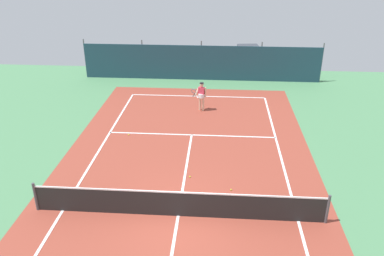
{
  "coord_description": "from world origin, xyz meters",
  "views": [
    {
      "loc": [
        1.27,
        -10.97,
        8.52
      ],
      "look_at": [
        0.1,
        5.31,
        0.9
      ],
      "focal_mm": 36.69,
      "sensor_mm": 36.0,
      "label": 1
    }
  ],
  "objects_px": {
    "tennis_player": "(201,94)",
    "tennis_net": "(178,204)",
    "tennis_ball_midcourt": "(231,190)",
    "tennis_ball_near_player": "(190,177)",
    "tennis_ball_by_sideline": "(129,135)",
    "parked_car": "(248,58)"
  },
  "relations": [
    {
      "from": "tennis_player",
      "to": "tennis_ball_near_player",
      "type": "xyz_separation_m",
      "value": [
        -0.09,
        -7.14,
        -0.93
      ]
    },
    {
      "from": "tennis_net",
      "to": "parked_car",
      "type": "distance_m",
      "value": 18.59
    },
    {
      "from": "tennis_net",
      "to": "tennis_ball_by_sideline",
      "type": "height_order",
      "value": "tennis_net"
    },
    {
      "from": "tennis_player",
      "to": "tennis_ball_midcourt",
      "type": "height_order",
      "value": "tennis_player"
    },
    {
      "from": "tennis_net",
      "to": "tennis_player",
      "type": "relative_size",
      "value": 6.17
    },
    {
      "from": "tennis_ball_near_player",
      "to": "tennis_ball_by_sideline",
      "type": "relative_size",
      "value": 1.0
    },
    {
      "from": "tennis_ball_near_player",
      "to": "tennis_ball_by_sideline",
      "type": "bearing_deg",
      "value": 132.32
    },
    {
      "from": "tennis_ball_midcourt",
      "to": "parked_car",
      "type": "relative_size",
      "value": 0.02
    },
    {
      "from": "tennis_ball_midcourt",
      "to": "tennis_ball_by_sideline",
      "type": "xyz_separation_m",
      "value": [
        -4.97,
        4.46,
        0.0
      ]
    },
    {
      "from": "tennis_ball_by_sideline",
      "to": "parked_car",
      "type": "bearing_deg",
      "value": 61.64
    },
    {
      "from": "tennis_ball_midcourt",
      "to": "parked_car",
      "type": "height_order",
      "value": "parked_car"
    },
    {
      "from": "parked_car",
      "to": "tennis_ball_near_player",
      "type": "bearing_deg",
      "value": 71.74
    },
    {
      "from": "tennis_ball_midcourt",
      "to": "tennis_ball_by_sideline",
      "type": "height_order",
      "value": "same"
    },
    {
      "from": "tennis_player",
      "to": "tennis_net",
      "type": "bearing_deg",
      "value": 110.15
    },
    {
      "from": "tennis_net",
      "to": "tennis_ball_by_sideline",
      "type": "relative_size",
      "value": 153.33
    },
    {
      "from": "tennis_net",
      "to": "tennis_ball_near_player",
      "type": "bearing_deg",
      "value": 85.06
    },
    {
      "from": "tennis_ball_near_player",
      "to": "tennis_ball_by_sideline",
      "type": "distance_m",
      "value": 4.94
    },
    {
      "from": "tennis_ball_midcourt",
      "to": "tennis_net",
      "type": "bearing_deg",
      "value": -137.66
    },
    {
      "from": "tennis_ball_near_player",
      "to": "tennis_player",
      "type": "bearing_deg",
      "value": 89.25
    },
    {
      "from": "tennis_player",
      "to": "tennis_ball_midcourt",
      "type": "relative_size",
      "value": 24.85
    },
    {
      "from": "tennis_ball_midcourt",
      "to": "tennis_player",
      "type": "bearing_deg",
      "value": 101.04
    },
    {
      "from": "tennis_player",
      "to": "parked_car",
      "type": "distance_m",
      "value": 9.17
    }
  ]
}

